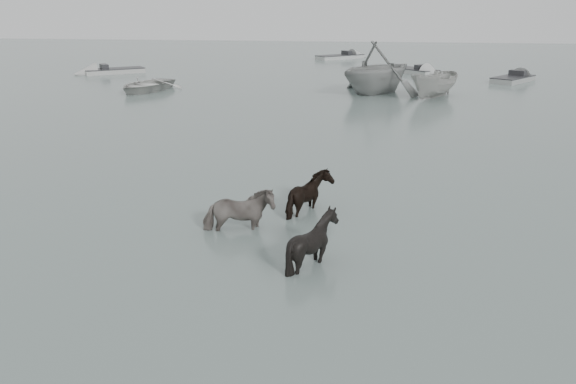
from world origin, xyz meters
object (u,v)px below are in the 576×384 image
object	(u,v)px
pony_pinto	(238,203)
pony_black	(313,232)
rowboat_lead	(146,83)
pony_dark	(311,188)

from	to	relation	value
pony_pinto	pony_black	world-z (taller)	pony_pinto
rowboat_lead	pony_black	bearing A→B (deg)	-47.02
pony_dark	rowboat_lead	xyz separation A→B (m)	(-12.42, 20.08, -0.21)
pony_dark	pony_black	xyz separation A→B (m)	(0.35, -3.08, 0.04)
pony_pinto	rowboat_lead	bearing A→B (deg)	10.90
pony_pinto	pony_black	bearing A→B (deg)	-144.09
pony_pinto	pony_dark	size ratio (longest dim) A/B	1.26
pony_black	rowboat_lead	size ratio (longest dim) A/B	0.31
pony_black	rowboat_lead	distance (m)	26.45
pony_pinto	pony_dark	bearing A→B (deg)	-62.27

